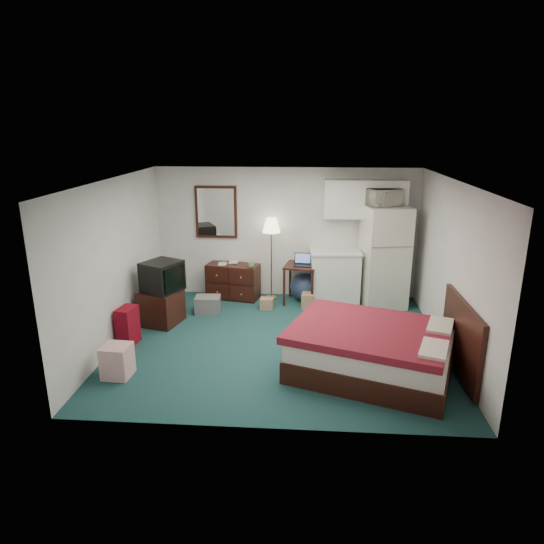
# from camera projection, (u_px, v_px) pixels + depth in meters

# --- Properties ---
(floor) EXTENTS (5.00, 4.50, 0.01)m
(floor) POSITION_uv_depth(u_px,v_px,m) (279.00, 342.00, 7.56)
(floor) COLOR #133E44
(floor) RESTS_ON ground
(ceiling) EXTENTS (5.00, 4.50, 0.01)m
(ceiling) POSITION_uv_depth(u_px,v_px,m) (280.00, 180.00, 6.83)
(ceiling) COLOR silver
(ceiling) RESTS_ON walls
(walls) EXTENTS (5.01, 4.51, 2.50)m
(walls) POSITION_uv_depth(u_px,v_px,m) (280.00, 265.00, 7.19)
(walls) COLOR silver
(walls) RESTS_ON floor
(mirror) EXTENTS (0.80, 0.06, 1.00)m
(mirror) POSITION_uv_depth(u_px,v_px,m) (216.00, 212.00, 9.29)
(mirror) COLOR white
(mirror) RESTS_ON walls
(upper_cabinets) EXTENTS (1.50, 0.35, 0.70)m
(upper_cabinets) POSITION_uv_depth(u_px,v_px,m) (365.00, 199.00, 8.87)
(upper_cabinets) COLOR white
(upper_cabinets) RESTS_ON walls
(headboard) EXTENTS (0.06, 1.56, 1.00)m
(headboard) POSITION_uv_depth(u_px,v_px,m) (461.00, 338.00, 6.40)
(headboard) COLOR black
(headboard) RESTS_ON walls
(dresser) EXTENTS (1.06, 0.64, 0.68)m
(dresser) POSITION_uv_depth(u_px,v_px,m) (233.00, 281.00, 9.42)
(dresser) COLOR black
(dresser) RESTS_ON floor
(floor_lamp) EXTENTS (0.41, 0.41, 1.58)m
(floor_lamp) POSITION_uv_depth(u_px,v_px,m) (271.00, 259.00, 9.26)
(floor_lamp) COLOR tan
(floor_lamp) RESTS_ON floor
(desk) EXTENTS (0.68, 0.68, 0.74)m
(desk) POSITION_uv_depth(u_px,v_px,m) (301.00, 284.00, 9.17)
(desk) COLOR black
(desk) RESTS_ON floor
(exercise_ball) EXTENTS (0.59, 0.59, 0.55)m
(exercise_ball) POSITION_uv_depth(u_px,v_px,m) (304.00, 286.00, 9.32)
(exercise_ball) COLOR navy
(exercise_ball) RESTS_ON floor
(kitchen_counter) EXTENTS (0.93, 0.73, 0.98)m
(kitchen_counter) POSITION_uv_depth(u_px,v_px,m) (334.00, 277.00, 9.17)
(kitchen_counter) COLOR white
(kitchen_counter) RESTS_ON floor
(fridge) EXTENTS (0.89, 0.89, 1.86)m
(fridge) POSITION_uv_depth(u_px,v_px,m) (384.00, 257.00, 8.90)
(fridge) COLOR silver
(fridge) RESTS_ON floor
(bed) EXTENTS (2.45, 2.18, 0.65)m
(bed) POSITION_uv_depth(u_px,v_px,m) (372.00, 351.00, 6.54)
(bed) COLOR #5D101D
(bed) RESTS_ON floor
(tv_stand) EXTENTS (0.72, 0.76, 0.58)m
(tv_stand) POSITION_uv_depth(u_px,v_px,m) (161.00, 307.00, 8.22)
(tv_stand) COLOR black
(tv_stand) RESTS_ON floor
(suitcase) EXTENTS (0.28, 0.40, 0.59)m
(suitcase) POSITION_uv_depth(u_px,v_px,m) (128.00, 326.00, 7.42)
(suitcase) COLOR #5A0512
(suitcase) RESTS_ON floor
(retail_box) EXTENTS (0.38, 0.38, 0.44)m
(retail_box) POSITION_uv_depth(u_px,v_px,m) (117.00, 361.00, 6.48)
(retail_box) COLOR silver
(retail_box) RESTS_ON floor
(file_bin) EXTENTS (0.46, 0.36, 0.31)m
(file_bin) POSITION_uv_depth(u_px,v_px,m) (208.00, 305.00, 8.71)
(file_bin) COLOR slate
(file_bin) RESTS_ON floor
(cardboard_box_a) EXTENTS (0.24, 0.20, 0.20)m
(cardboard_box_a) POSITION_uv_depth(u_px,v_px,m) (267.00, 303.00, 8.92)
(cardboard_box_a) COLOR #9E7149
(cardboard_box_a) RESTS_ON floor
(cardboard_box_b) EXTENTS (0.25, 0.29, 0.27)m
(cardboard_box_b) POSITION_uv_depth(u_px,v_px,m) (308.00, 300.00, 8.96)
(cardboard_box_b) COLOR #9E7149
(cardboard_box_b) RESTS_ON floor
(laptop) EXTENTS (0.33, 0.27, 0.21)m
(laptop) POSITION_uv_depth(u_px,v_px,m) (302.00, 260.00, 8.96)
(laptop) COLOR black
(laptop) RESTS_ON desk
(crt_tv) EXTENTS (0.75, 0.77, 0.50)m
(crt_tv) POSITION_uv_depth(u_px,v_px,m) (162.00, 276.00, 8.06)
(crt_tv) COLOR black
(crt_tv) RESTS_ON tv_stand
(microwave) EXTENTS (0.63, 0.50, 0.38)m
(microwave) POSITION_uv_depth(u_px,v_px,m) (384.00, 195.00, 8.60)
(microwave) COLOR silver
(microwave) RESTS_ON fridge
(book_a) EXTENTS (0.16, 0.03, 0.22)m
(book_a) POSITION_uv_depth(u_px,v_px,m) (218.00, 259.00, 9.30)
(book_a) COLOR #9E7149
(book_a) RESTS_ON dresser
(book_b) EXTENTS (0.18, 0.03, 0.24)m
(book_b) POSITION_uv_depth(u_px,v_px,m) (229.00, 257.00, 9.42)
(book_b) COLOR #9E7149
(book_b) RESTS_ON dresser
(mug) EXTENTS (0.15, 0.14, 0.12)m
(mug) POSITION_uv_depth(u_px,v_px,m) (251.00, 265.00, 9.08)
(mug) COLOR #59994C
(mug) RESTS_ON dresser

